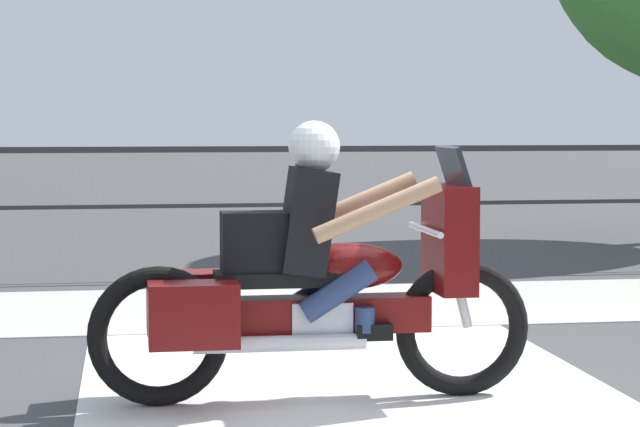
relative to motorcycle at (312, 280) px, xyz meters
The scene contains 5 objects.
ground_plane 0.97m from the motorcycle, ahead, with size 120.00×120.00×0.00m, color #424244.
sidewalk_band 3.61m from the motorcycle, 79.02° to the left, with size 44.00×2.40×0.01m, color #B7B2A8.
crosswalk_band 0.74m from the motorcycle, 26.60° to the right, with size 3.10×6.00×0.01m, color silver.
fence_railing 5.56m from the motorcycle, 83.02° to the left, with size 36.00×0.05×1.31m.
motorcycle is the anchor object (origin of this frame).
Camera 1 is at (-1.69, -6.90, 1.59)m, focal length 70.00 mm.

